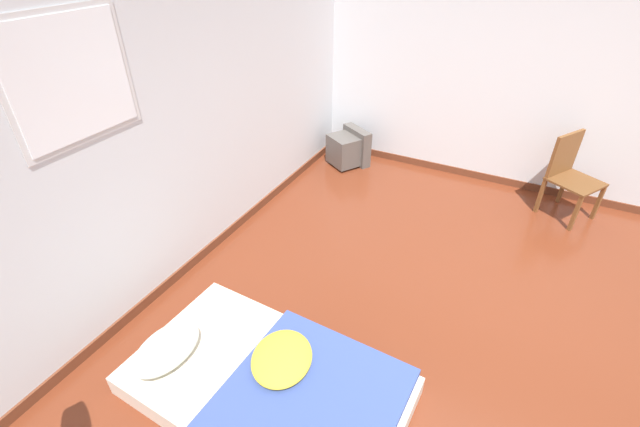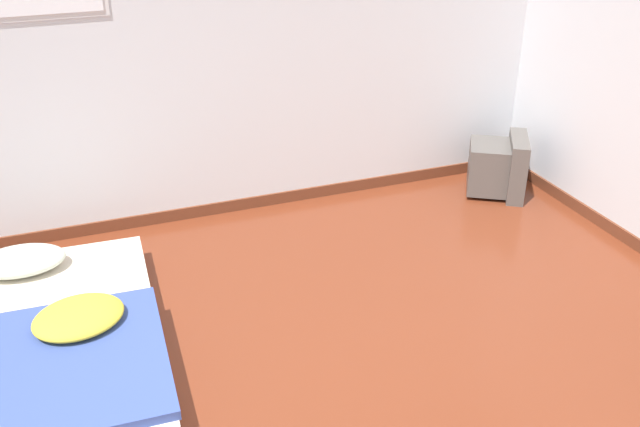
# 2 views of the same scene
# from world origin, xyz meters

# --- Properties ---
(ground_plane) EXTENTS (20.00, 20.00, 0.00)m
(ground_plane) POSITION_xyz_m (0.00, 0.00, 0.00)
(ground_plane) COLOR maroon
(wall_back) EXTENTS (7.94, 0.08, 2.60)m
(wall_back) POSITION_xyz_m (-0.01, 2.68, 1.29)
(wall_back) COLOR silver
(wall_back) RESTS_ON ground_plane
(wall_right) EXTENTS (0.08, 7.70, 2.60)m
(wall_right) POSITION_xyz_m (2.80, 0.00, 1.29)
(wall_right) COLOR silver
(wall_right) RESTS_ON ground_plane
(mattress_bed) EXTENTS (1.15, 1.87, 0.31)m
(mattress_bed) POSITION_xyz_m (-0.98, 1.30, 0.11)
(mattress_bed) COLOR beige
(mattress_bed) RESTS_ON ground_plane
(crt_tv) EXTENTS (0.59, 0.59, 0.47)m
(crt_tv) POSITION_xyz_m (2.38, 2.22, 0.22)
(crt_tv) COLOR #56514C
(crt_tv) RESTS_ON ground_plane
(wooden_chair) EXTENTS (0.62, 0.62, 0.89)m
(wooden_chair) POSITION_xyz_m (2.41, -0.30, 0.51)
(wooden_chair) COLOR brown
(wooden_chair) RESTS_ON ground_plane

